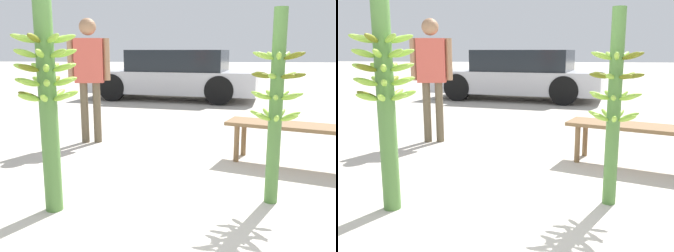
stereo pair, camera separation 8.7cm
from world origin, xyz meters
TOP-DOWN VIEW (x-y plane):
  - ground_plane at (0.00, 0.00)m, footprint 80.00×80.00m
  - banana_stalk_left at (-0.91, 0.19)m, footprint 0.47×0.47m
  - banana_stalk_center at (0.83, 0.51)m, footprint 0.42×0.42m
  - vendor_person at (-1.27, 2.41)m, footprint 0.56×0.24m
  - market_bench at (1.27, 1.58)m, footprint 1.55×0.93m
  - parked_car at (-0.51, 7.21)m, footprint 4.56×2.48m

SIDE VIEW (x-z plane):
  - ground_plane at x=0.00m, z-range 0.00..0.00m
  - market_bench at x=1.27m, z-range 0.17..0.62m
  - parked_car at x=-0.51m, z-range -0.01..1.25m
  - banana_stalk_center at x=0.83m, z-range 0.05..1.62m
  - banana_stalk_left at x=-0.91m, z-range 0.07..1.80m
  - vendor_person at x=-1.27m, z-range 0.18..1.84m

